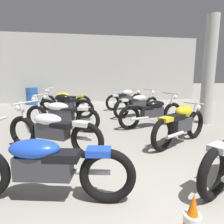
{
  "coord_description": "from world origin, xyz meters",
  "views": [
    {
      "loc": [
        -0.97,
        -1.55,
        1.5
      ],
      "look_at": [
        0.0,
        3.48,
        0.55
      ],
      "focal_mm": 32.36,
      "sensor_mm": 36.0,
      "label": 1
    }
  ],
  "objects_px": {
    "motorcycle_right_row_1": "(181,123)",
    "traffic_cone": "(192,224)",
    "motorcycle_right_row_4": "(126,99)",
    "support_pillar": "(209,71)",
    "motorcycle_right_row_3": "(138,104)",
    "motorcycle_left_row_0": "(43,165)",
    "motorcycle_left_row_3": "(65,105)",
    "motorcycle_left_row_1": "(52,130)",
    "oil_drum": "(32,96)",
    "motorcycle_left_row_4": "(65,100)",
    "motorcycle_right_row_2": "(153,111)",
    "motorcycle_left_row_2": "(61,114)"
  },
  "relations": [
    {
      "from": "motorcycle_right_row_1",
      "to": "traffic_cone",
      "type": "height_order",
      "value": "motorcycle_right_row_1"
    },
    {
      "from": "motorcycle_right_row_4",
      "to": "support_pillar",
      "type": "bearing_deg",
      "value": -59.48
    },
    {
      "from": "motorcycle_right_row_1",
      "to": "motorcycle_right_row_3",
      "type": "xyz_separation_m",
      "value": [
        0.02,
        3.06,
        -0.01
      ]
    },
    {
      "from": "motorcycle_left_row_0",
      "to": "motorcycle_left_row_3",
      "type": "relative_size",
      "value": 1.11
    },
    {
      "from": "motorcycle_right_row_4",
      "to": "motorcycle_left_row_1",
      "type": "bearing_deg",
      "value": -120.16
    },
    {
      "from": "motorcycle_left_row_3",
      "to": "oil_drum",
      "type": "distance_m",
      "value": 4.15
    },
    {
      "from": "motorcycle_left_row_4",
      "to": "motorcycle_right_row_2",
      "type": "height_order",
      "value": "same"
    },
    {
      "from": "motorcycle_right_row_1",
      "to": "oil_drum",
      "type": "xyz_separation_m",
      "value": [
        -4.32,
        6.88,
        -0.03
      ]
    },
    {
      "from": "motorcycle_left_row_3",
      "to": "motorcycle_left_row_0",
      "type": "bearing_deg",
      "value": -91.24
    },
    {
      "from": "support_pillar",
      "to": "oil_drum",
      "type": "distance_m",
      "value": 8.12
    },
    {
      "from": "motorcycle_left_row_0",
      "to": "motorcycle_right_row_1",
      "type": "height_order",
      "value": "motorcycle_left_row_0"
    },
    {
      "from": "motorcycle_left_row_2",
      "to": "motorcycle_right_row_4",
      "type": "relative_size",
      "value": 1.07
    },
    {
      "from": "motorcycle_right_row_3",
      "to": "motorcycle_left_row_3",
      "type": "bearing_deg",
      "value": 178.33
    },
    {
      "from": "motorcycle_left_row_0",
      "to": "motorcycle_right_row_2",
      "type": "relative_size",
      "value": 1.0
    },
    {
      "from": "motorcycle_left_row_3",
      "to": "traffic_cone",
      "type": "height_order",
      "value": "motorcycle_left_row_3"
    },
    {
      "from": "motorcycle_right_row_2",
      "to": "traffic_cone",
      "type": "distance_m",
      "value": 4.25
    },
    {
      "from": "motorcycle_right_row_1",
      "to": "motorcycle_left_row_4",
      "type": "bearing_deg",
      "value": 119.39
    },
    {
      "from": "motorcycle_left_row_1",
      "to": "motorcycle_left_row_3",
      "type": "distance_m",
      "value": 3.12
    },
    {
      "from": "support_pillar",
      "to": "oil_drum",
      "type": "bearing_deg",
      "value": 139.01
    },
    {
      "from": "motorcycle_left_row_0",
      "to": "oil_drum",
      "type": "height_order",
      "value": "motorcycle_left_row_0"
    },
    {
      "from": "oil_drum",
      "to": "motorcycle_right_row_2",
      "type": "bearing_deg",
      "value": -51.37
    },
    {
      "from": "motorcycle_left_row_0",
      "to": "motorcycle_left_row_2",
      "type": "height_order",
      "value": "same"
    },
    {
      "from": "motorcycle_left_row_0",
      "to": "motorcycle_right_row_3",
      "type": "bearing_deg",
      "value": 59.96
    },
    {
      "from": "traffic_cone",
      "to": "motorcycle_left_row_2",
      "type": "bearing_deg",
      "value": 107.34
    },
    {
      "from": "support_pillar",
      "to": "motorcycle_right_row_1",
      "type": "bearing_deg",
      "value": -137.27
    },
    {
      "from": "motorcycle_left_row_2",
      "to": "motorcycle_right_row_4",
      "type": "height_order",
      "value": "motorcycle_left_row_2"
    },
    {
      "from": "motorcycle_left_row_4",
      "to": "motorcycle_right_row_1",
      "type": "height_order",
      "value": "motorcycle_left_row_4"
    },
    {
      "from": "motorcycle_left_row_2",
      "to": "motorcycle_left_row_4",
      "type": "distance_m",
      "value": 3.02
    },
    {
      "from": "motorcycle_left_row_2",
      "to": "traffic_cone",
      "type": "xyz_separation_m",
      "value": [
        1.29,
        -4.14,
        -0.19
      ]
    },
    {
      "from": "motorcycle_left_row_2",
      "to": "motorcycle_left_row_0",
      "type": "bearing_deg",
      "value": -90.7
    },
    {
      "from": "motorcycle_left_row_1",
      "to": "oil_drum",
      "type": "distance_m",
      "value": 7.05
    },
    {
      "from": "motorcycle_right_row_3",
      "to": "traffic_cone",
      "type": "bearing_deg",
      "value": -103.45
    },
    {
      "from": "support_pillar",
      "to": "motorcycle_right_row_3",
      "type": "distance_m",
      "value": 2.53
    },
    {
      "from": "oil_drum",
      "to": "motorcycle_left_row_3",
      "type": "bearing_deg",
      "value": -64.63
    },
    {
      "from": "motorcycle_left_row_4",
      "to": "motorcycle_right_row_3",
      "type": "xyz_separation_m",
      "value": [
        2.62,
        -1.56,
        0.0
      ]
    },
    {
      "from": "motorcycle_left_row_3",
      "to": "motorcycle_right_row_4",
      "type": "bearing_deg",
      "value": 30.39
    },
    {
      "from": "support_pillar",
      "to": "motorcycle_right_row_4",
      "type": "xyz_separation_m",
      "value": [
        -1.77,
        3.0,
        -1.14
      ]
    },
    {
      "from": "motorcycle_left_row_4",
      "to": "motorcycle_right_row_3",
      "type": "distance_m",
      "value": 3.05
    },
    {
      "from": "oil_drum",
      "to": "support_pillar",
      "type": "bearing_deg",
      "value": -40.99
    },
    {
      "from": "motorcycle_left_row_1",
      "to": "traffic_cone",
      "type": "xyz_separation_m",
      "value": [
        1.38,
        -2.55,
        -0.19
      ]
    },
    {
      "from": "motorcycle_left_row_4",
      "to": "oil_drum",
      "type": "xyz_separation_m",
      "value": [
        -1.72,
        2.26,
        -0.03
      ]
    },
    {
      "from": "motorcycle_right_row_4",
      "to": "traffic_cone",
      "type": "xyz_separation_m",
      "value": [
        -1.29,
        -7.14,
        -0.2
      ]
    },
    {
      "from": "motorcycle_left_row_0",
      "to": "motorcycle_right_row_1",
      "type": "xyz_separation_m",
      "value": [
        2.65,
        1.56,
        0.01
      ]
    },
    {
      "from": "motorcycle_left_row_4",
      "to": "oil_drum",
      "type": "relative_size",
      "value": 2.45
    },
    {
      "from": "motorcycle_left_row_4",
      "to": "oil_drum",
      "type": "distance_m",
      "value": 2.84
    },
    {
      "from": "motorcycle_left_row_4",
      "to": "traffic_cone",
      "type": "height_order",
      "value": "motorcycle_left_row_4"
    },
    {
      "from": "support_pillar",
      "to": "motorcycle_left_row_0",
      "type": "height_order",
      "value": "support_pillar"
    },
    {
      "from": "motorcycle_left_row_1",
      "to": "traffic_cone",
      "type": "height_order",
      "value": "motorcycle_left_row_1"
    },
    {
      "from": "support_pillar",
      "to": "motorcycle_right_row_3",
      "type": "bearing_deg",
      "value": 139.93
    },
    {
      "from": "motorcycle_left_row_4",
      "to": "motorcycle_right_row_4",
      "type": "relative_size",
      "value": 1.1
    }
  ]
}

